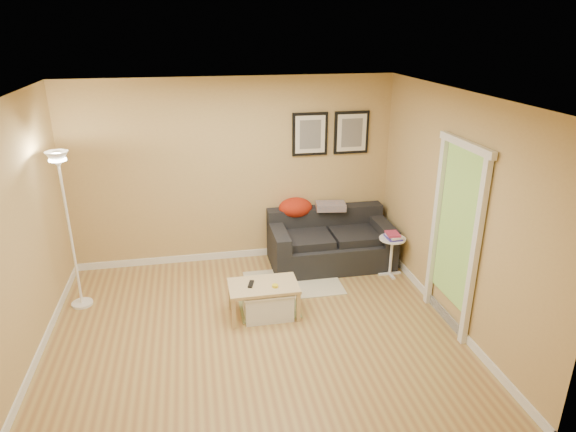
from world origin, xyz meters
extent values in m
plane|color=#AC8C4A|center=(0.00, 0.00, 0.00)|extent=(4.50, 4.50, 0.00)
plane|color=white|center=(0.00, 0.00, 2.60)|extent=(4.50, 4.50, 0.00)
plane|color=tan|center=(0.00, 2.00, 1.30)|extent=(4.50, 0.00, 4.50)
plane|color=tan|center=(0.00, -2.00, 1.30)|extent=(4.50, 0.00, 4.50)
plane|color=tan|center=(-2.25, 0.00, 1.30)|extent=(0.00, 4.00, 4.00)
plane|color=tan|center=(2.25, 0.00, 1.30)|extent=(0.00, 4.00, 4.00)
cube|color=white|center=(0.00, 1.99, 0.05)|extent=(4.50, 0.02, 0.10)
cube|color=white|center=(-2.24, 0.00, 0.05)|extent=(0.02, 4.00, 0.10)
cube|color=white|center=(2.24, 0.00, 0.05)|extent=(0.02, 4.00, 0.10)
cube|color=beige|center=(0.66, 1.06, 0.01)|extent=(1.25, 0.85, 0.01)
cube|color=#668C4C|center=(0.25, 0.47, 0.01)|extent=(0.70, 0.50, 0.01)
cube|color=black|center=(0.02, 0.40, 0.41)|extent=(0.09, 0.17, 0.02)
cylinder|color=yellow|center=(0.29, 0.29, 0.42)|extent=(0.07, 0.07, 0.03)
camera|label=1|loc=(-0.53, -4.69, 3.24)|focal=31.10mm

